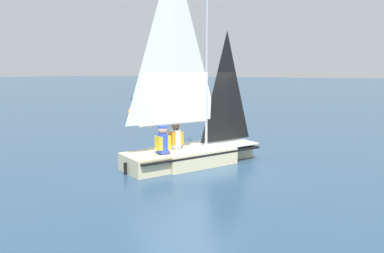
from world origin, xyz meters
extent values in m
plane|color=#2D4C6B|center=(0.00, 0.00, 0.00)|extent=(260.00, 260.00, 0.00)
cube|color=beige|center=(0.00, 0.00, 0.22)|extent=(2.51, 2.22, 0.44)
cube|color=beige|center=(-1.32, 0.71, 0.22)|extent=(1.14, 1.09, 0.44)
cube|color=beige|center=(1.32, -0.71, 0.22)|extent=(1.33, 1.46, 0.44)
cube|color=black|center=(0.00, 0.00, 0.36)|extent=(3.97, 3.01, 0.05)
cube|color=silver|center=(-0.93, 0.50, 0.46)|extent=(2.12, 1.94, 0.04)
cylinder|color=#B7B7BC|center=(-0.42, 0.23, 3.08)|extent=(0.08, 0.08, 5.28)
cylinder|color=#B7B7BC|center=(0.50, -0.27, 1.17)|extent=(1.87, 1.05, 0.07)
pyramid|color=white|center=(0.50, -0.27, 3.40)|extent=(1.77, 0.98, 4.39)
pyramid|color=black|center=(-1.05, 0.57, 2.11)|extent=(1.16, 0.65, 3.14)
cube|color=black|center=(1.76, -0.94, 0.15)|extent=(0.08, 0.06, 0.31)
cube|color=black|center=(0.22, -0.39, 0.23)|extent=(0.36, 0.34, 0.45)
cylinder|color=white|center=(0.22, -0.39, 0.71)|extent=(0.41, 0.41, 0.50)
cube|color=orange|center=(0.22, -0.39, 0.73)|extent=(0.42, 0.39, 0.35)
sphere|color=brown|center=(0.22, -0.39, 1.05)|extent=(0.22, 0.22, 0.22)
cylinder|color=white|center=(0.22, -0.39, 1.14)|extent=(0.28, 0.28, 0.06)
cube|color=black|center=(0.98, -0.33, 0.23)|extent=(0.36, 0.34, 0.45)
cylinder|color=blue|center=(0.98, -0.33, 0.71)|extent=(0.41, 0.41, 0.50)
cube|color=yellow|center=(0.98, -0.33, 0.73)|extent=(0.42, 0.39, 0.35)
sphere|color=tan|center=(0.98, -0.33, 1.05)|extent=(0.22, 0.22, 0.22)
cylinder|color=blue|center=(0.98, -0.33, 1.14)|extent=(0.28, 0.28, 0.06)
sphere|color=orange|center=(-7.91, -7.87, 0.20)|extent=(0.57, 0.57, 0.57)
cylinder|color=black|center=(-7.91, -7.87, 0.74)|extent=(0.06, 0.06, 0.68)
camera|label=1|loc=(8.94, 4.66, 2.55)|focal=35.00mm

